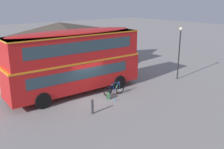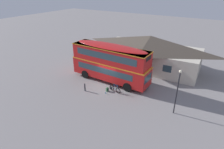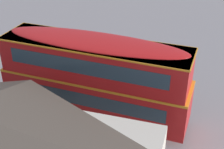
# 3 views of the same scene
# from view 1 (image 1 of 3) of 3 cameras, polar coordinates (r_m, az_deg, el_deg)

# --- Properties ---
(ground_plane) EXTENTS (120.00, 120.00, 0.00)m
(ground_plane) POSITION_cam_1_polar(r_m,az_deg,el_deg) (18.79, -5.20, -5.02)
(ground_plane) COLOR gray
(double_decker_bus) EXTENTS (10.34, 2.81, 4.79)m
(double_decker_bus) POSITION_cam_1_polar(r_m,az_deg,el_deg) (18.92, -8.19, 3.42)
(double_decker_bus) COLOR black
(double_decker_bus) RESTS_ON ground
(touring_bicycle) EXTENTS (1.67, 0.54, 1.02)m
(touring_bicycle) POSITION_cam_1_polar(r_m,az_deg,el_deg) (18.93, 0.28, -3.58)
(touring_bicycle) COLOR black
(touring_bicycle) RESTS_ON ground
(backpack_on_ground) EXTENTS (0.33, 0.35, 0.50)m
(backpack_on_ground) POSITION_cam_1_polar(r_m,az_deg,el_deg) (18.25, -0.82, -4.74)
(backpack_on_ground) COLOR #386642
(backpack_on_ground) RESTS_ON ground
(water_bottle_blue_sports) EXTENTS (0.07, 0.07, 0.23)m
(water_bottle_blue_sports) POSITION_cam_1_polar(r_m,az_deg,el_deg) (17.98, 0.65, -5.60)
(water_bottle_blue_sports) COLOR #338CBF
(water_bottle_blue_sports) RESTS_ON ground
(pub_building) EXTENTS (14.90, 7.75, 4.71)m
(pub_building) POSITION_cam_1_polar(r_m,az_deg,el_deg) (26.19, -11.51, 6.38)
(pub_building) COLOR beige
(pub_building) RESTS_ON ground
(street_lamp) EXTENTS (0.28, 0.28, 4.61)m
(street_lamp) POSITION_cam_1_polar(r_m,az_deg,el_deg) (22.90, 14.88, 5.85)
(street_lamp) COLOR black
(street_lamp) RESTS_ON ground
(kerb_bollard) EXTENTS (0.16, 0.16, 0.97)m
(kerb_bollard) POSITION_cam_1_polar(r_m,az_deg,el_deg) (15.96, -4.45, -7.10)
(kerb_bollard) COLOR #333338
(kerb_bollard) RESTS_ON ground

